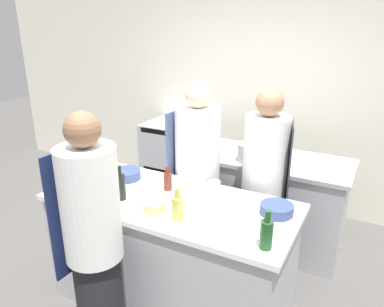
{
  "coord_description": "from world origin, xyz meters",
  "views": [
    {
      "loc": [
        1.3,
        -2.12,
        2.2
      ],
      "look_at": [
        0.0,
        0.35,
        1.17
      ],
      "focal_mm": 35.0,
      "sensor_mm": 36.0,
      "label": 1
    }
  ],
  "objects_px": {
    "chef_at_stove": "(264,188)",
    "bottle_cooking_oil": "(168,181)",
    "bottle_vinegar": "(266,234)",
    "chef_at_prep_near": "(94,245)",
    "bottle_wine": "(178,208)",
    "chef_at_pass_far": "(197,178)",
    "bowl_prep_small": "(277,209)",
    "bowl_mixing_large": "(126,174)",
    "bowl_ceramic_blue": "(155,206)",
    "oven_range": "(175,159)",
    "stockpot": "(249,153)",
    "cup": "(215,186)",
    "bottle_olive_oil": "(120,186)"
  },
  "relations": [
    {
      "from": "bottle_olive_oil",
      "to": "bottle_cooking_oil",
      "type": "xyz_separation_m",
      "value": [
        0.23,
        0.3,
        -0.03
      ]
    },
    {
      "from": "bottle_vinegar",
      "to": "bottle_cooking_oil",
      "type": "distance_m",
      "value": 1.0
    },
    {
      "from": "chef_at_prep_near",
      "to": "stockpot",
      "type": "relative_size",
      "value": 7.77
    },
    {
      "from": "chef_at_pass_far",
      "to": "bottle_cooking_oil",
      "type": "relative_size",
      "value": 8.79
    },
    {
      "from": "stockpot",
      "to": "bottle_olive_oil",
      "type": "bearing_deg",
      "value": -116.4
    },
    {
      "from": "bottle_vinegar",
      "to": "bottle_cooking_oil",
      "type": "height_order",
      "value": "bottle_vinegar"
    },
    {
      "from": "oven_range",
      "to": "bottle_olive_oil",
      "type": "bearing_deg",
      "value": -71.09
    },
    {
      "from": "stockpot",
      "to": "chef_at_stove",
      "type": "bearing_deg",
      "value": -51.41
    },
    {
      "from": "chef_at_pass_far",
      "to": "bottle_wine",
      "type": "height_order",
      "value": "chef_at_pass_far"
    },
    {
      "from": "cup",
      "to": "bottle_olive_oil",
      "type": "bearing_deg",
      "value": -141.57
    },
    {
      "from": "chef_at_stove",
      "to": "chef_at_pass_far",
      "type": "xyz_separation_m",
      "value": [
        -0.58,
        -0.1,
        0.01
      ]
    },
    {
      "from": "chef_at_pass_far",
      "to": "oven_range",
      "type": "bearing_deg",
      "value": 42.95
    },
    {
      "from": "bottle_vinegar",
      "to": "bowl_ceramic_blue",
      "type": "xyz_separation_m",
      "value": [
        -0.82,
        0.08,
        -0.06
      ]
    },
    {
      "from": "chef_at_stove",
      "to": "bottle_cooking_oil",
      "type": "bearing_deg",
      "value": -61.39
    },
    {
      "from": "bottle_vinegar",
      "to": "bowl_prep_small",
      "type": "relative_size",
      "value": 1.06
    },
    {
      "from": "bowl_ceramic_blue",
      "to": "bottle_cooking_oil",
      "type": "bearing_deg",
      "value": 105.95
    },
    {
      "from": "chef_at_prep_near",
      "to": "bottle_wine",
      "type": "relative_size",
      "value": 7.57
    },
    {
      "from": "bowl_mixing_large",
      "to": "bowl_ceramic_blue",
      "type": "relative_size",
      "value": 1.46
    },
    {
      "from": "bowl_prep_small",
      "to": "bowl_ceramic_blue",
      "type": "relative_size",
      "value": 1.39
    },
    {
      "from": "chef_at_pass_far",
      "to": "bowl_ceramic_blue",
      "type": "distance_m",
      "value": 0.8
    },
    {
      "from": "bowl_prep_small",
      "to": "chef_at_stove",
      "type": "bearing_deg",
      "value": 115.03
    },
    {
      "from": "oven_range",
      "to": "chef_at_pass_far",
      "type": "bearing_deg",
      "value": -52.21
    },
    {
      "from": "chef_at_pass_far",
      "to": "bowl_mixing_large",
      "type": "bearing_deg",
      "value": 140.06
    },
    {
      "from": "bottle_wine",
      "to": "bottle_cooking_oil",
      "type": "distance_m",
      "value": 0.47
    },
    {
      "from": "chef_at_stove",
      "to": "bowl_ceramic_blue",
      "type": "height_order",
      "value": "chef_at_stove"
    },
    {
      "from": "bowl_mixing_large",
      "to": "chef_at_stove",
      "type": "bearing_deg",
      "value": 27.83
    },
    {
      "from": "oven_range",
      "to": "bowl_prep_small",
      "type": "xyz_separation_m",
      "value": [
        1.75,
        -1.62,
        0.49
      ]
    },
    {
      "from": "oven_range",
      "to": "bowl_ceramic_blue",
      "type": "bearing_deg",
      "value": -63.38
    },
    {
      "from": "bottle_cooking_oil",
      "to": "bottle_olive_oil",
      "type": "bearing_deg",
      "value": -127.32
    },
    {
      "from": "chef_at_pass_far",
      "to": "stockpot",
      "type": "relative_size",
      "value": 7.71
    },
    {
      "from": "cup",
      "to": "stockpot",
      "type": "relative_size",
      "value": 0.4
    },
    {
      "from": "oven_range",
      "to": "chef_at_stove",
      "type": "distance_m",
      "value": 1.88
    },
    {
      "from": "bottle_wine",
      "to": "bowl_ceramic_blue",
      "type": "relative_size",
      "value": 1.38
    },
    {
      "from": "chef_at_prep_near",
      "to": "bottle_olive_oil",
      "type": "bearing_deg",
      "value": 22.13
    },
    {
      "from": "chef_at_stove",
      "to": "bowl_prep_small",
      "type": "bearing_deg",
      "value": 10.91
    },
    {
      "from": "bottle_vinegar",
      "to": "chef_at_stove",
      "type": "bearing_deg",
      "value": 107.63
    },
    {
      "from": "bowl_ceramic_blue",
      "to": "cup",
      "type": "xyz_separation_m",
      "value": [
        0.24,
        0.48,
        0.01
      ]
    },
    {
      "from": "chef_at_stove",
      "to": "bottle_vinegar",
      "type": "relative_size",
      "value": 6.87
    },
    {
      "from": "bowl_ceramic_blue",
      "to": "stockpot",
      "type": "height_order",
      "value": "stockpot"
    },
    {
      "from": "bowl_mixing_large",
      "to": "stockpot",
      "type": "relative_size",
      "value": 1.09
    },
    {
      "from": "chef_at_pass_far",
      "to": "bottle_olive_oil",
      "type": "xyz_separation_m",
      "value": [
        -0.25,
        -0.76,
        0.18
      ]
    },
    {
      "from": "chef_at_prep_near",
      "to": "cup",
      "type": "xyz_separation_m",
      "value": [
        0.39,
        0.93,
        0.1
      ]
    },
    {
      "from": "chef_at_stove",
      "to": "stockpot",
      "type": "bearing_deg",
      "value": -155.52
    },
    {
      "from": "chef_at_pass_far",
      "to": "bottle_vinegar",
      "type": "xyz_separation_m",
      "value": [
        0.89,
        -0.87,
        0.17
      ]
    },
    {
      "from": "bottle_olive_oil",
      "to": "stockpot",
      "type": "bearing_deg",
      "value": 63.6
    },
    {
      "from": "cup",
      "to": "bowl_mixing_large",
      "type": "bearing_deg",
      "value": -170.45
    },
    {
      "from": "bowl_prep_small",
      "to": "cup",
      "type": "distance_m",
      "value": 0.54
    },
    {
      "from": "chef_at_prep_near",
      "to": "bottle_wine",
      "type": "distance_m",
      "value": 0.58
    },
    {
      "from": "bottle_wine",
      "to": "bowl_prep_small",
      "type": "relative_size",
      "value": 0.99
    },
    {
      "from": "bottle_olive_oil",
      "to": "bowl_prep_small",
      "type": "distance_m",
      "value": 1.13
    }
  ]
}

